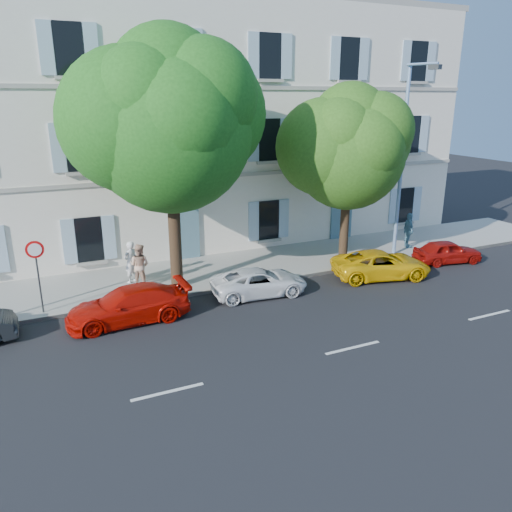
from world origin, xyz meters
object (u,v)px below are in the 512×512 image
car_red_hatchback (448,252)px  pedestrian_c (409,230)px  tree_right (348,154)px  road_sign (36,261)px  tree_left (169,130)px  street_lamp (405,152)px  car_red_coupe (128,305)px  car_yellow_supercar (381,264)px  pedestrian_b (140,265)px  pedestrian_a (131,262)px  car_white_coupe (259,282)px

car_red_hatchback → pedestrian_c: 2.47m
tree_right → road_sign: (-13.35, -0.66, -3.07)m
car_red_hatchback → tree_left: 14.15m
street_lamp → car_red_coupe: bearing=-171.8°
car_yellow_supercar → pedestrian_b: size_ratio=2.41×
tree_right → pedestrian_a: bearing=173.4°
car_yellow_supercar → road_sign: bearing=96.8°
pedestrian_b → car_red_hatchback: bearing=-149.2°
car_red_hatchback → pedestrian_a: bearing=88.6°
car_red_coupe → pedestrian_b: 3.17m
car_red_coupe → street_lamp: bearing=96.9°
car_yellow_supercar → tree_left: size_ratio=0.44×
road_sign → pedestrian_a: bearing=26.8°
street_lamp → car_red_hatchback: bearing=-43.4°
street_lamp → pedestrian_a: size_ratio=4.98×
car_red_coupe → car_yellow_supercar: 10.96m
car_white_coupe → road_sign: size_ratio=1.44×
car_white_coupe → tree_right: size_ratio=0.50×
car_yellow_supercar → car_red_hatchback: size_ratio=1.33×
pedestrian_b → car_red_coupe: bearing=111.9°
car_red_coupe → car_yellow_supercar: (10.96, -0.02, -0.03)m
pedestrian_c → tree_right: bearing=113.9°
pedestrian_c → car_white_coupe: bearing=123.4°
car_red_coupe → tree_right: (10.59, 2.39, 4.54)m
road_sign → pedestrian_a: 4.12m
street_lamp → pedestrian_b: (-12.37, 1.03, -4.13)m
car_red_hatchback → pedestrian_b: (-14.09, 2.65, 0.49)m
car_red_hatchback → road_sign: 18.01m
car_red_coupe → tree_left: tree_left is taller
pedestrian_b → pedestrian_c: size_ratio=0.99×
street_lamp → pedestrian_c: (1.36, 0.78, -4.11)m
tree_left → pedestrian_b: (-1.35, 0.69, -5.36)m
car_white_coupe → road_sign: (-7.99, 1.37, 1.56)m
tree_right → street_lamp: street_lamp is taller
car_white_coupe → car_yellow_supercar: size_ratio=0.90×
car_red_coupe → tree_right: bearing=101.4°
car_red_hatchback → tree_right: bearing=76.6°
street_lamp → pedestrian_b: size_ratio=4.97×
car_red_hatchback → road_sign: size_ratio=1.20×
car_red_coupe → pedestrian_b: pedestrian_b is taller
street_lamp → road_sign: bearing=-179.3°
car_white_coupe → pedestrian_a: bearing=59.8°
car_white_coupe → pedestrian_c: bearing=-70.9°
tree_left → pedestrian_b: bearing=152.8°
car_yellow_supercar → street_lamp: 5.55m
car_yellow_supercar → pedestrian_a: pedestrian_a is taller
tree_right → road_sign: bearing=-177.2°
tree_right → road_sign: 13.71m
pedestrian_a → pedestrian_c: 14.01m
street_lamp → tree_right: bearing=170.7°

